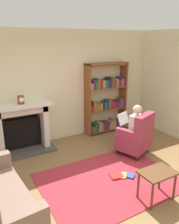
% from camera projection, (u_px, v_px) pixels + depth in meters
% --- Properties ---
extents(ground, '(14.00, 14.00, 0.00)m').
position_uv_depth(ground, '(119.00, 190.00, 3.88)').
color(ground, olive).
extents(back_wall, '(5.60, 0.10, 2.70)m').
position_uv_depth(back_wall, '(59.00, 87.00, 5.59)').
color(back_wall, beige).
rests_on(back_wall, ground).
extents(side_wall_right, '(0.10, 5.20, 2.70)m').
position_uv_depth(side_wall_right, '(176.00, 85.00, 5.76)').
color(side_wall_right, beige).
rests_on(side_wall_right, ground).
extents(area_rug, '(2.40, 1.80, 0.01)m').
position_uv_depth(area_rug, '(109.00, 181.00, 4.13)').
color(area_rug, '#A42B35').
rests_on(area_rug, ground).
extents(fireplace, '(1.32, 0.64, 1.13)m').
position_uv_depth(fireplace, '(22.00, 126.00, 5.13)').
color(fireplace, '#4C4742').
rests_on(fireplace, ground).
extents(mantel_clock, '(0.14, 0.14, 0.17)m').
position_uv_depth(mantel_clock, '(21.00, 100.00, 4.86)').
color(mantel_clock, brown).
rests_on(mantel_clock, fireplace).
extents(bookshelf, '(1.18, 0.32, 1.89)m').
position_uv_depth(bookshelf, '(106.00, 100.00, 6.14)').
color(bookshelf, brown).
rests_on(bookshelf, ground).
extents(armchair_reading, '(0.82, 0.81, 0.97)m').
position_uv_depth(armchair_reading, '(136.00, 137.00, 4.98)').
color(armchair_reading, '#331E14').
rests_on(armchair_reading, ground).
extents(seated_reader, '(0.49, 0.59, 1.14)m').
position_uv_depth(seated_reader, '(132.00, 127.00, 4.99)').
color(seated_reader, silver).
rests_on(seated_reader, ground).
extents(side_table, '(0.56, 0.39, 0.50)m').
position_uv_depth(side_table, '(157.00, 176.00, 3.55)').
color(side_table, brown).
rests_on(side_table, ground).
extents(scattered_books, '(0.47, 0.34, 0.04)m').
position_uv_depth(scattered_books, '(122.00, 176.00, 4.24)').
color(scattered_books, gold).
rests_on(scattered_books, area_rug).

